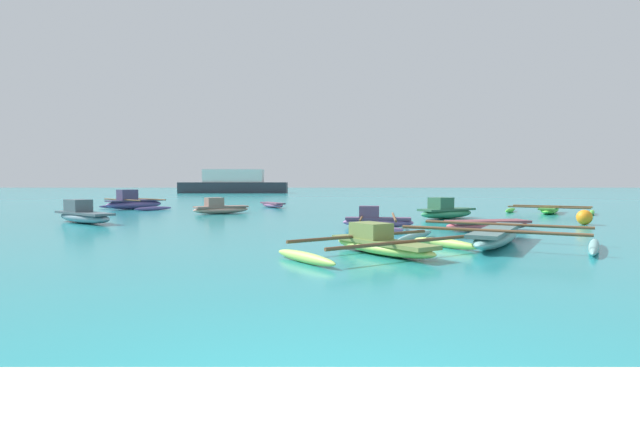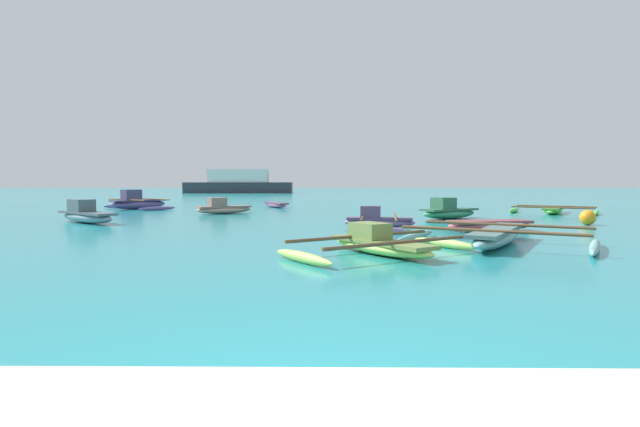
# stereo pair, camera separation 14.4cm
# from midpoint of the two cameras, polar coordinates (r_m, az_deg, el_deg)

# --- Properties ---
(moored_boat_0) EXTENTS (2.29, 3.85, 0.69)m
(moored_boat_0) POSITION_cam_midpoint_polar(r_m,az_deg,el_deg) (15.94, 6.49, -0.83)
(moored_boat_0) COLOR #9063A0
(moored_boat_0) RESTS_ON ground_plane
(moored_boat_1) EXTENTS (4.39, 4.22, 1.05)m
(moored_boat_1) POSITION_cam_midpoint_polar(r_m,az_deg,el_deg) (28.42, -20.46, 1.18)
(moored_boat_1) COLOR #645293
(moored_boat_1) RESTS_ON ground_plane
(moored_boat_2) EXTENTS (2.60, 2.03, 0.74)m
(moored_boat_2) POSITION_cam_midpoint_polar(r_m,az_deg,el_deg) (23.25, -11.30, 0.63)
(moored_boat_2) COLOR #DEA994
(moored_boat_2) RESTS_ON ground_plane
(moored_boat_3) EXTENTS (3.09, 2.77, 0.83)m
(moored_boat_3) POSITION_cam_midpoint_polar(r_m,az_deg,el_deg) (19.60, -25.42, -0.13)
(moored_boat_3) COLOR #70909E
(moored_boat_3) RESTS_ON ground_plane
(moored_boat_4) EXTENTS (4.29, 3.80, 0.34)m
(moored_boat_4) POSITION_cam_midpoint_polar(r_m,az_deg,el_deg) (25.35, 24.85, 0.36)
(moored_boat_4) COLOR #63E84B
(moored_boat_4) RESTS_ON ground_plane
(moored_boat_5) EXTENTS (2.77, 1.35, 0.31)m
(moored_boat_5) POSITION_cam_midpoint_polar(r_m,az_deg,el_deg) (15.70, 18.60, -1.23)
(moored_boat_5) COLOR #CF5865
(moored_boat_5) RESTS_ON ground_plane
(moored_boat_6) EXTENTS (2.73, 2.17, 0.84)m
(moored_boat_6) POSITION_cam_midpoint_polar(r_m,az_deg,el_deg) (20.36, 14.21, 0.26)
(moored_boat_6) COLOR #3B9865
(moored_boat_6) RESTS_ON ground_plane
(moored_boat_7) EXTENTS (4.89, 4.32, 0.45)m
(moored_boat_7) POSITION_cam_midpoint_polar(r_m,az_deg,el_deg) (12.16, 19.49, -2.48)
(moored_boat_7) COLOR #77B0AD
(moored_boat_7) RESTS_ON ground_plane
(moored_boat_8) EXTENTS (4.29, 3.75, 0.62)m
(moored_boat_8) POSITION_cam_midpoint_polar(r_m,az_deg,el_deg) (10.16, 6.78, -3.50)
(moored_boat_8) COLOR #B8DD64
(moored_boat_8) RESTS_ON ground_plane
(moored_boat_9) EXTENTS (1.73, 2.42, 0.29)m
(moored_boat_9) POSITION_cam_midpoint_polar(r_m,az_deg,el_deg) (28.34, -5.36, 1.02)
(moored_boat_9) COLOR #A66290
(moored_boat_9) RESTS_ON ground_plane
(mooring_buoy_0) EXTENTS (0.51, 0.51, 0.51)m
(mooring_buoy_0) POSITION_cam_midpoint_polar(r_m,az_deg,el_deg) (19.14, 28.02, -0.39)
(mooring_buoy_0) COLOR orange
(mooring_buoy_0) RESTS_ON ground_plane
(distant_ferry) EXTENTS (13.73, 3.02, 3.02)m
(distant_ferry) POSITION_cam_midpoint_polar(r_m,az_deg,el_deg) (65.14, -9.67, 3.40)
(distant_ferry) COLOR #2D333D
(distant_ferry) RESTS_ON ground_plane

